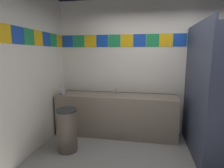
# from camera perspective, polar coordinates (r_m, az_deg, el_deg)

# --- Properties ---
(wall_back) EXTENTS (4.18, 0.09, 2.76)m
(wall_back) POSITION_cam_1_polar(r_m,az_deg,el_deg) (3.91, 14.18, 5.05)
(wall_back) COLOR silver
(wall_back) RESTS_ON ground_plane
(wall_side) EXTENTS (0.09, 3.13, 2.76)m
(wall_side) POSITION_cam_1_polar(r_m,az_deg,el_deg) (2.98, -28.76, 2.82)
(wall_side) COLOR silver
(wall_side) RESTS_ON ground_plane
(vanity_counter) EXTENTS (2.42, 0.57, 0.84)m
(vanity_counter) POSITION_cam_1_polar(r_m,az_deg,el_deg) (3.83, 1.23, -9.49)
(vanity_counter) COLOR gray
(vanity_counter) RESTS_ON ground_plane
(faucet_center) EXTENTS (0.04, 0.10, 0.14)m
(faucet_center) POSITION_cam_1_polar(r_m,az_deg,el_deg) (3.79, 1.47, -2.38)
(faucet_center) COLOR silver
(faucet_center) RESTS_ON vanity_counter
(soap_dispenser) EXTENTS (0.09, 0.09, 0.16)m
(soap_dispenser) POSITION_cam_1_polar(r_m,az_deg,el_deg) (3.87, -15.33, -2.07)
(soap_dispenser) COLOR #B7BABF
(soap_dispenser) RESTS_ON vanity_counter
(stall_divider) EXTENTS (0.92, 1.44, 2.15)m
(stall_divider) POSITION_cam_1_polar(r_m,az_deg,el_deg) (3.10, 28.51, -2.73)
(stall_divider) COLOR #33384C
(stall_divider) RESTS_ON ground_plane
(toilet) EXTENTS (0.39, 0.49, 0.74)m
(toilet) POSITION_cam_1_polar(r_m,az_deg,el_deg) (3.91, 31.48, -12.42)
(toilet) COLOR white
(toilet) RESTS_ON ground_plane
(trash_bin) EXTENTS (0.35, 0.35, 0.75)m
(trash_bin) POSITION_cam_1_polar(r_m,az_deg,el_deg) (3.32, -13.82, -13.75)
(trash_bin) COLOR brown
(trash_bin) RESTS_ON ground_plane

